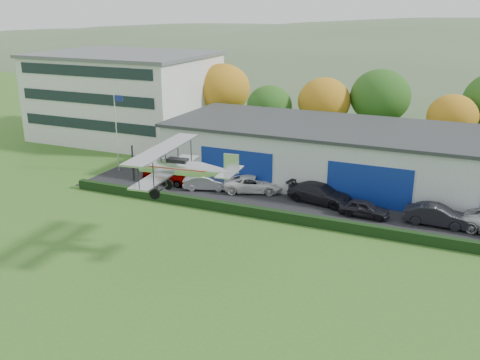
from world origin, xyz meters
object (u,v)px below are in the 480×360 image
at_px(office_block, 126,95).
at_px(flagpole, 117,125).
at_px(car_0, 168,174).
at_px(car_3, 320,193).
at_px(hangar, 383,158).
at_px(car_1, 206,182).
at_px(car_5, 437,215).
at_px(biplane, 179,166).
at_px(car_2, 253,184).
at_px(car_4, 364,208).

xyz_separation_m(office_block, flagpole, (8.12, -13.00, -0.43)).
relative_size(car_0, car_3, 0.85).
distance_m(office_block, car_0, 20.97).
height_order(hangar, car_0, hangar).
bearing_deg(car_1, hangar, -82.10).
relative_size(hangar, car_5, 8.43).
xyz_separation_m(car_5, biplane, (-15.29, -12.13, 5.34)).
bearing_deg(flagpole, car_5, -3.58).
height_order(hangar, biplane, biplane).
relative_size(hangar, office_block, 1.97).
height_order(car_0, car_2, car_0).
distance_m(office_block, car_1, 24.22).
bearing_deg(flagpole, car_1, -8.77).
xyz_separation_m(office_block, car_1, (18.76, -14.64, -4.48)).
bearing_deg(biplane, flagpole, 131.32).
bearing_deg(car_5, biplane, 129.26).
height_order(car_1, biplane, biplane).
bearing_deg(hangar, car_2, -147.52).
bearing_deg(car_1, office_block, 31.77).
bearing_deg(flagpole, car_4, -5.43).
bearing_deg(office_block, hangar, -12.01).
relative_size(hangar, car_2, 7.82).
bearing_deg(biplane, office_block, 124.81).
bearing_deg(flagpole, car_3, -2.04).
distance_m(car_0, car_2, 8.32).
xyz_separation_m(car_0, car_3, (14.51, 0.67, 0.00)).
xyz_separation_m(hangar, office_block, (-33.00, 7.02, 2.56)).
bearing_deg(car_4, car_2, 82.06).
bearing_deg(car_5, car_0, 89.66).
relative_size(hangar, car_3, 7.17).
bearing_deg(hangar, car_1, -151.84).
height_order(car_0, car_3, car_3).
xyz_separation_m(hangar, car_2, (-10.13, -6.45, -1.89)).
relative_size(office_block, car_5, 4.28).
height_order(flagpole, biplane, flagpole).
bearing_deg(car_2, car_1, 85.92).
bearing_deg(biplane, car_0, 118.70).
xyz_separation_m(flagpole, biplane, (15.22, -14.04, 1.40)).
relative_size(hangar, car_0, 8.42).
relative_size(flagpole, biplane, 0.94).
distance_m(office_block, car_5, 41.63).
distance_m(flagpole, car_4, 25.51).
height_order(car_1, car_5, car_5).
bearing_deg(car_5, car_4, 95.85).
xyz_separation_m(hangar, biplane, (-9.67, -20.01, 3.53)).
bearing_deg(car_0, car_1, -91.19).
distance_m(office_block, flagpole, 15.33).
xyz_separation_m(car_1, car_2, (4.10, 1.17, 0.04)).
height_order(car_0, car_4, car_0).
bearing_deg(car_1, biplane, 179.98).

